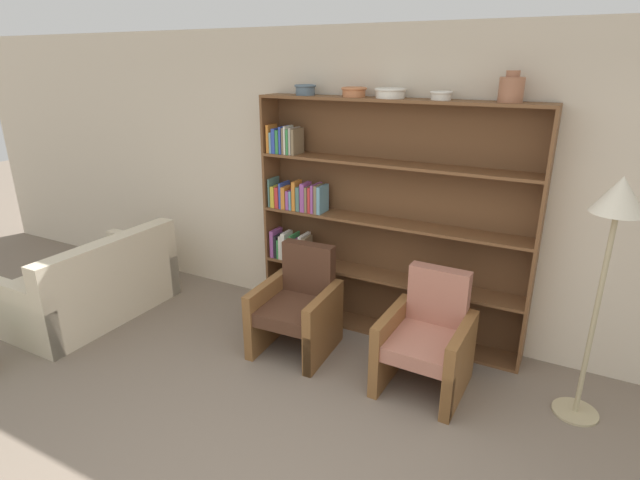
% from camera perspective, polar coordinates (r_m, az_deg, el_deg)
% --- Properties ---
extents(wall_back, '(12.00, 0.06, 2.75)m').
position_cam_1_polar(wall_back, '(4.54, 10.64, 5.73)').
color(wall_back, beige).
rests_on(wall_back, ground).
extents(bookshelf, '(2.49, 0.30, 2.16)m').
position_cam_1_polar(bookshelf, '(4.59, 5.50, 2.11)').
color(bookshelf, brown).
rests_on(bookshelf, ground).
extents(bowl_copper, '(0.20, 0.20, 0.09)m').
position_cam_1_polar(bowl_copper, '(4.64, -1.69, 16.86)').
color(bowl_copper, slate).
rests_on(bowl_copper, bookshelf).
extents(bowl_cream, '(0.22, 0.22, 0.08)m').
position_cam_1_polar(bowl_cream, '(4.42, 3.90, 16.60)').
color(bowl_cream, '#C67547').
rests_on(bowl_cream, bookshelf).
extents(bowl_terracotta, '(0.26, 0.26, 0.08)m').
position_cam_1_polar(bowl_terracotta, '(4.30, 8.04, 16.37)').
color(bowl_terracotta, silver).
rests_on(bowl_terracotta, bookshelf).
extents(bowl_stoneware, '(0.18, 0.18, 0.07)m').
position_cam_1_polar(bowl_stoneware, '(4.17, 13.69, 15.82)').
color(bowl_stoneware, silver).
rests_on(bowl_stoneware, bookshelf).
extents(vase_tall, '(0.18, 0.18, 0.22)m').
position_cam_1_polar(vase_tall, '(4.06, 21.03, 15.85)').
color(vase_tall, '#A36647').
rests_on(vase_tall, bookshelf).
extents(couch, '(0.96, 1.57, 0.86)m').
position_cam_1_polar(couch, '(5.56, -24.59, -4.89)').
color(couch, beige).
rests_on(couch, ground).
extents(armchair_leather, '(0.67, 0.71, 0.92)m').
position_cam_1_polar(armchair_leather, '(4.46, -2.55, -7.65)').
color(armchair_leather, brown).
rests_on(armchair_leather, ground).
extents(armchair_cushioned, '(0.66, 0.70, 0.92)m').
position_cam_1_polar(armchair_cushioned, '(4.06, 12.13, -11.08)').
color(armchair_cushioned, brown).
rests_on(armchair_cushioned, ground).
extents(floor_lamp, '(0.33, 0.33, 1.78)m').
position_cam_1_polar(floor_lamp, '(3.70, 30.70, 2.12)').
color(floor_lamp, tan).
rests_on(floor_lamp, ground).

